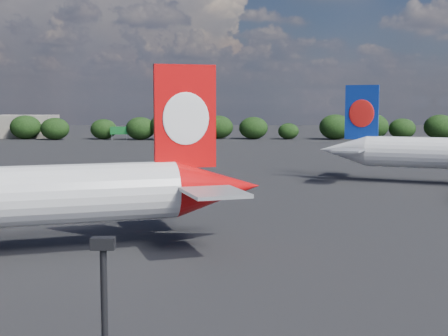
{
  "coord_description": "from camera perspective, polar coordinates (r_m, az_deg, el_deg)",
  "views": [
    {
      "loc": [
        15.67,
        -33.28,
        12.83
      ],
      "look_at": [
        16.0,
        12.0,
        8.0
      ],
      "focal_mm": 50.0,
      "sensor_mm": 36.0,
      "label": 1
    }
  ],
  "objects": [
    {
      "name": "ground",
      "position": [
        95.46,
        -9.87,
        -1.73
      ],
      "size": [
        500.0,
        500.0,
        0.0
      ],
      "primitive_type": "plane",
      "color": "black",
      "rests_on": "ground"
    },
    {
      "name": "highway_sign",
      "position": [
        212.2,
        -9.56,
        3.38
      ],
      "size": [
        6.0,
        0.3,
        4.5
      ],
      "color": "#136226",
      "rests_on": "ground"
    },
    {
      "name": "billboard_yellow",
      "position": [
        215.5,
        -1.4,
        3.7
      ],
      "size": [
        5.0,
        0.3,
        5.5
      ],
      "color": "gold",
      "rests_on": "ground"
    },
    {
      "name": "horizon_treeline",
      "position": [
        213.53,
        -3.71,
        3.73
      ],
      "size": [
        203.58,
        17.05,
        9.29
      ],
      "color": "black",
      "rests_on": "ground"
    }
  ]
}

